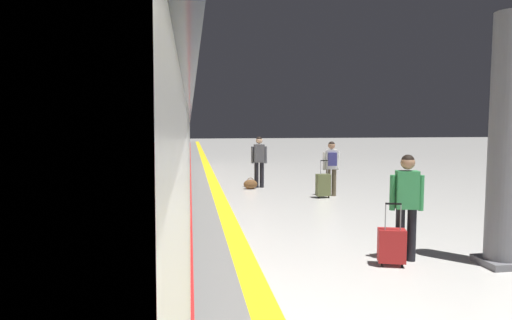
{
  "coord_description": "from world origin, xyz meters",
  "views": [
    {
      "loc": [
        -1.47,
        -0.4,
        2.05
      ],
      "look_at": [
        -0.39,
        6.6,
        1.45
      ],
      "focal_mm": 30.2,
      "sensor_mm": 36.0,
      "label": 1
    }
  ],
  "objects_px": {
    "suitcase_mid": "(323,185)",
    "platform_pillar": "(505,147)",
    "passenger_mid": "(331,164)",
    "duffel_bag_far": "(250,184)",
    "high_speed_train": "(120,103)",
    "passenger_far": "(259,158)",
    "suitcase_near": "(392,245)",
    "passenger_near": "(407,199)"
  },
  "relations": [
    {
      "from": "suitcase_mid",
      "to": "platform_pillar",
      "type": "relative_size",
      "value": 0.29
    },
    {
      "from": "high_speed_train",
      "to": "passenger_mid",
      "type": "relative_size",
      "value": 17.23
    },
    {
      "from": "high_speed_train",
      "to": "suitcase_mid",
      "type": "relative_size",
      "value": 25.38
    },
    {
      "from": "passenger_far",
      "to": "duffel_bag_far",
      "type": "height_order",
      "value": "passenger_far"
    },
    {
      "from": "passenger_far",
      "to": "passenger_near",
      "type": "bearing_deg",
      "value": -82.64
    },
    {
      "from": "suitcase_mid",
      "to": "platform_pillar",
      "type": "distance_m",
      "value": 6.12
    },
    {
      "from": "suitcase_mid",
      "to": "duffel_bag_far",
      "type": "relative_size",
      "value": 2.4
    },
    {
      "from": "passenger_near",
      "to": "passenger_mid",
      "type": "height_order",
      "value": "passenger_near"
    },
    {
      "from": "duffel_bag_far",
      "to": "suitcase_near",
      "type": "bearing_deg",
      "value": -82.57
    },
    {
      "from": "passenger_near",
      "to": "suitcase_mid",
      "type": "bearing_deg",
      "value": 85.25
    },
    {
      "from": "passenger_mid",
      "to": "platform_pillar",
      "type": "bearing_deg",
      "value": -85.61
    },
    {
      "from": "suitcase_mid",
      "to": "platform_pillar",
      "type": "bearing_deg",
      "value": -82.38
    },
    {
      "from": "passenger_mid",
      "to": "platform_pillar",
      "type": "xyz_separation_m",
      "value": [
        0.47,
        -6.17,
        0.8
      ]
    },
    {
      "from": "suitcase_near",
      "to": "suitcase_mid",
      "type": "relative_size",
      "value": 0.88
    },
    {
      "from": "passenger_near",
      "to": "duffel_bag_far",
      "type": "distance_m",
      "value": 7.56
    },
    {
      "from": "passenger_near",
      "to": "passenger_mid",
      "type": "xyz_separation_m",
      "value": [
        0.77,
        5.75,
        -0.01
      ]
    },
    {
      "from": "passenger_far",
      "to": "platform_pillar",
      "type": "xyz_separation_m",
      "value": [
        2.24,
        -8.1,
        0.77
      ]
    },
    {
      "from": "suitcase_near",
      "to": "passenger_far",
      "type": "bearing_deg",
      "value": 94.88
    },
    {
      "from": "high_speed_train",
      "to": "duffel_bag_far",
      "type": "relative_size",
      "value": 60.91
    },
    {
      "from": "suitcase_mid",
      "to": "passenger_mid",
      "type": "bearing_deg",
      "value": 38.86
    },
    {
      "from": "suitcase_near",
      "to": "passenger_mid",
      "type": "distance_m",
      "value": 6.08
    },
    {
      "from": "suitcase_mid",
      "to": "suitcase_near",
      "type": "bearing_deg",
      "value": -97.76
    },
    {
      "from": "passenger_mid",
      "to": "suitcase_mid",
      "type": "distance_m",
      "value": 0.69
    },
    {
      "from": "suitcase_near",
      "to": "passenger_far",
      "type": "height_order",
      "value": "passenger_far"
    },
    {
      "from": "high_speed_train",
      "to": "passenger_mid",
      "type": "bearing_deg",
      "value": 21.59
    },
    {
      "from": "high_speed_train",
      "to": "duffel_bag_far",
      "type": "xyz_separation_m",
      "value": [
        3.32,
        3.8,
        -2.35
      ]
    },
    {
      "from": "passenger_near",
      "to": "suitcase_mid",
      "type": "distance_m",
      "value": 5.54
    },
    {
      "from": "passenger_near",
      "to": "passenger_far",
      "type": "distance_m",
      "value": 7.74
    },
    {
      "from": "passenger_far",
      "to": "suitcase_near",
      "type": "bearing_deg",
      "value": -85.12
    },
    {
      "from": "high_speed_train",
      "to": "passenger_near",
      "type": "bearing_deg",
      "value": -37.91
    },
    {
      "from": "passenger_mid",
      "to": "platform_pillar",
      "type": "height_order",
      "value": "platform_pillar"
    },
    {
      "from": "suitcase_mid",
      "to": "duffel_bag_far",
      "type": "height_order",
      "value": "suitcase_mid"
    },
    {
      "from": "passenger_far",
      "to": "platform_pillar",
      "type": "relative_size",
      "value": 0.46
    },
    {
      "from": "passenger_near",
      "to": "platform_pillar",
      "type": "relative_size",
      "value": 0.44
    },
    {
      "from": "high_speed_train",
      "to": "suitcase_near",
      "type": "xyz_separation_m",
      "value": [
        4.31,
        -3.81,
        -2.2
      ]
    },
    {
      "from": "passenger_near",
      "to": "platform_pillar",
      "type": "distance_m",
      "value": 1.54
    },
    {
      "from": "high_speed_train",
      "to": "duffel_bag_far",
      "type": "height_order",
      "value": "high_speed_train"
    },
    {
      "from": "high_speed_train",
      "to": "passenger_far",
      "type": "height_order",
      "value": "high_speed_train"
    },
    {
      "from": "duffel_bag_far",
      "to": "platform_pillar",
      "type": "relative_size",
      "value": 0.12
    },
    {
      "from": "high_speed_train",
      "to": "passenger_mid",
      "type": "distance_m",
      "value": 6.03
    },
    {
      "from": "high_speed_train",
      "to": "suitcase_mid",
      "type": "bearing_deg",
      "value": 20.31
    },
    {
      "from": "platform_pillar",
      "to": "passenger_mid",
      "type": "bearing_deg",
      "value": 94.39
    }
  ]
}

